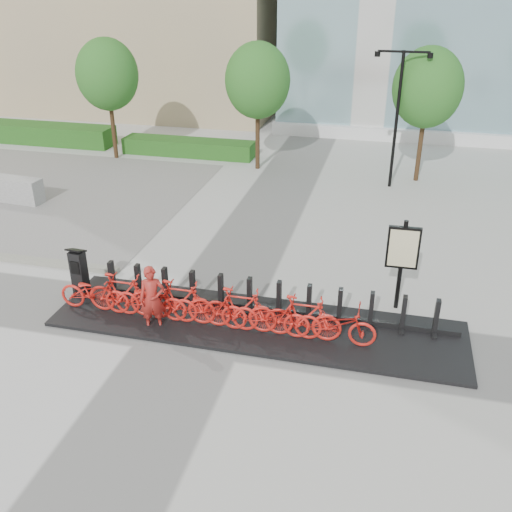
% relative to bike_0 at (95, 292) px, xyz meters
% --- Properties ---
extents(ground, '(120.00, 120.00, 0.00)m').
position_rel_bike_0_xyz_m(ground, '(2.60, 0.05, -0.55)').
color(ground, '#A1A199').
extents(gravel_patch, '(14.00, 14.00, 0.00)m').
position_rel_bike_0_xyz_m(gravel_patch, '(-7.40, 7.05, -0.54)').
color(gravel_patch, '#5A5956').
rests_on(gravel_patch, ground).
extents(hedge_a, '(10.00, 1.40, 0.90)m').
position_rel_bike_0_xyz_m(hedge_a, '(-11.40, 13.55, -0.10)').
color(hedge_a, '#155317').
rests_on(hedge_a, ground).
extents(hedge_b, '(6.00, 1.20, 0.70)m').
position_rel_bike_0_xyz_m(hedge_b, '(-2.40, 13.25, -0.20)').
color(hedge_b, '#155317').
rests_on(hedge_b, ground).
extents(tree_0, '(2.60, 2.60, 5.10)m').
position_rel_bike_0_xyz_m(tree_0, '(-5.40, 12.05, 3.04)').
color(tree_0, black).
rests_on(tree_0, ground).
extents(tree_1, '(2.60, 2.60, 5.10)m').
position_rel_bike_0_xyz_m(tree_1, '(1.10, 12.05, 3.04)').
color(tree_1, black).
rests_on(tree_1, ground).
extents(tree_2, '(2.60, 2.60, 5.10)m').
position_rel_bike_0_xyz_m(tree_2, '(7.60, 12.05, 3.04)').
color(tree_2, black).
rests_on(tree_2, ground).
extents(streetlamp, '(2.00, 0.20, 5.00)m').
position_rel_bike_0_xyz_m(streetlamp, '(6.60, 11.05, 2.58)').
color(streetlamp, black).
rests_on(streetlamp, ground).
extents(dock_pad, '(9.60, 2.40, 0.08)m').
position_rel_bike_0_xyz_m(dock_pad, '(3.90, 0.35, -0.51)').
color(dock_pad, black).
rests_on(dock_pad, ground).
extents(dock_rail_posts, '(8.02, 0.50, 0.85)m').
position_rel_bike_0_xyz_m(dock_rail_posts, '(3.96, 0.82, -0.04)').
color(dock_rail_posts, black).
rests_on(dock_rail_posts, dock_pad).
extents(bike_0, '(1.79, 0.62, 0.94)m').
position_rel_bike_0_xyz_m(bike_0, '(0.00, 0.00, 0.00)').
color(bike_0, red).
rests_on(bike_0, dock_pad).
extents(bike_1, '(1.73, 0.49, 1.04)m').
position_rel_bike_0_xyz_m(bike_1, '(0.72, 0.00, 0.05)').
color(bike_1, red).
rests_on(bike_1, dock_pad).
extents(bike_2, '(1.79, 0.62, 0.94)m').
position_rel_bike_0_xyz_m(bike_2, '(1.44, 0.00, 0.00)').
color(bike_2, red).
rests_on(bike_2, dock_pad).
extents(bike_3, '(1.73, 0.49, 1.04)m').
position_rel_bike_0_xyz_m(bike_3, '(2.16, 0.00, 0.05)').
color(bike_3, red).
rests_on(bike_3, dock_pad).
extents(bike_4, '(1.79, 0.62, 0.94)m').
position_rel_bike_0_xyz_m(bike_4, '(2.88, 0.00, 0.00)').
color(bike_4, red).
rests_on(bike_4, dock_pad).
extents(bike_5, '(1.73, 0.49, 1.04)m').
position_rel_bike_0_xyz_m(bike_5, '(3.60, 0.00, 0.05)').
color(bike_5, red).
rests_on(bike_5, dock_pad).
extents(bike_6, '(1.79, 0.62, 0.94)m').
position_rel_bike_0_xyz_m(bike_6, '(4.32, 0.00, 0.00)').
color(bike_6, red).
rests_on(bike_6, dock_pad).
extents(bike_7, '(1.73, 0.49, 1.04)m').
position_rel_bike_0_xyz_m(bike_7, '(5.04, 0.00, 0.05)').
color(bike_7, red).
rests_on(bike_7, dock_pad).
extents(bike_8, '(1.79, 0.62, 0.94)m').
position_rel_bike_0_xyz_m(bike_8, '(5.76, 0.00, 0.00)').
color(bike_8, red).
rests_on(bike_8, dock_pad).
extents(kiosk, '(0.43, 0.37, 1.33)m').
position_rel_bike_0_xyz_m(kiosk, '(-0.69, 0.56, 0.17)').
color(kiosk, black).
rests_on(kiosk, dock_pad).
extents(worker_red, '(0.68, 0.56, 1.59)m').
position_rel_bike_0_xyz_m(worker_red, '(1.65, -0.34, 0.25)').
color(worker_red, maroon).
rests_on(worker_red, ground).
extents(jersey_barrier, '(2.33, 0.81, 0.88)m').
position_rel_bike_0_xyz_m(jersey_barrier, '(-6.55, 6.19, -0.11)').
color(jersey_barrier, '#ACACAC').
rests_on(jersey_barrier, ground).
extents(map_sign, '(0.76, 0.14, 2.32)m').
position_rel_bike_0_xyz_m(map_sign, '(7.05, 1.95, 0.98)').
color(map_sign, black).
rests_on(map_sign, ground).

